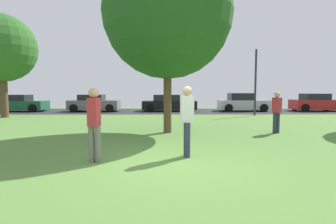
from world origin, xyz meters
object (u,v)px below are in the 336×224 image
Objects in this scene: maple_tree_far at (167,14)px; parked_car_red at (316,103)px; parked_car_grey at (94,104)px; parked_car_silver at (243,103)px; person_thrower at (187,118)px; parked_car_black at (169,104)px; person_bystander at (94,121)px; parked_car_green at (19,104)px; person_walking at (277,111)px; oak_tree_right at (1,48)px; street_lamp_post at (255,83)px.

maple_tree_far is 1.79× the size of parked_car_red.
parked_car_grey is 1.00× the size of parked_car_silver.
person_thrower reaches higher than parked_car_red.
parked_car_silver reaches higher than parked_car_black.
parked_car_silver reaches higher than parked_car_grey.
person_bystander is 0.40× the size of parked_car_green.
parked_car_black is (-4.16, 11.58, -0.27)m from person_walking.
oak_tree_right is 17.84m from parked_car_silver.
person_bystander is 0.39× the size of parked_car_black.
parked_car_red is (24.72, 0.22, 0.04)m from parked_car_green.
person_thrower reaches higher than person_bystander.
parked_car_green is 24.72m from parked_car_red.
parked_car_grey is at bearing 106.97° from person_thrower.
oak_tree_right is 14.04m from person_bystander.
oak_tree_right is 23.72m from parked_car_red.
parked_car_red is at bearing -0.12° from parked_car_silver.
person_thrower is 0.44× the size of parked_car_silver.
parked_car_grey is (-4.25, 15.55, -0.33)m from person_bystander.
person_thrower is 19.69m from parked_car_green.
parked_car_grey is 0.91× the size of parked_car_black.
maple_tree_far is 1.78× the size of parked_car_silver.
parked_car_silver is 1.00× the size of parked_car_red.
parked_car_black is (1.92, 15.83, -0.34)m from person_bystander.
person_thrower is at bearing -116.07° from street_lamp_post.
person_thrower is (10.78, -10.13, -3.32)m from oak_tree_right.
street_lamp_post is (-0.29, -3.87, 1.57)m from parked_car_silver.
parked_car_black is at bearing 2.58° from parked_car_grey.
parked_car_green is (-16.52, 11.32, -0.27)m from person_walking.
parked_car_grey is 1.00× the size of parked_car_red.
person_thrower is at bearing -83.24° from maple_tree_far.
maple_tree_far is 6.04m from person_bystander.
parked_car_green is (-12.65, 15.09, -0.37)m from person_thrower.
parked_car_grey is (6.19, -0.02, 0.01)m from parked_car_green.
parked_car_red is (8.20, 11.54, -0.23)m from person_walking.
person_bystander reaches higher than person_walking.
parked_car_silver is at bearing 0.72° from parked_car_green.
person_thrower reaches higher than parked_car_black.
person_walking reaches higher than parked_car_black.
parked_car_grey is at bearing 21.66° from person_bystander.
person_bystander is at bearing -123.24° from street_lamp_post.
parked_car_red reaches higher than parked_car_grey.
parked_car_black is 12.37m from parked_car_red.
person_bystander is 0.43× the size of parked_car_red.
street_lamp_post is (16.38, 1.33, -2.08)m from oak_tree_right.
maple_tree_far is 1.79× the size of parked_car_grey.
person_bystander is 18.74m from parked_car_green.
person_thrower is 16.41m from parked_car_grey.
person_thrower is (0.47, -3.96, -3.68)m from maple_tree_far.
parked_car_silver is at bearing 85.78° from street_lamp_post.
person_walking is at bearing -70.23° from parked_car_black.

